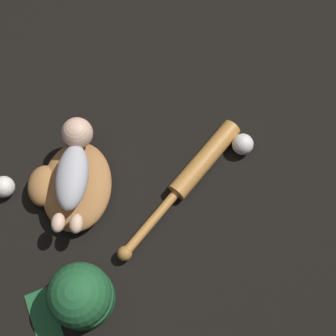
{
  "coord_description": "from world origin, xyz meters",
  "views": [
    {
      "loc": [
        -0.4,
        -0.36,
        1.38
      ],
      "look_at": [
        0.12,
        -0.3,
        0.07
      ],
      "focal_mm": 50.0,
      "sensor_mm": 36.0,
      "label": 1
    }
  ],
  "objects_px": {
    "baby_figure": "(74,165)",
    "baseball_cap": "(80,296)",
    "baseball_glove": "(71,186)",
    "baseball_bat": "(193,173)",
    "baseball_spare": "(4,187)",
    "baseball": "(243,144)"
  },
  "relations": [
    {
      "from": "baseball",
      "to": "baseball_cap",
      "type": "bearing_deg",
      "value": 140.77
    },
    {
      "from": "baseball_spare",
      "to": "baseball_cap",
      "type": "bearing_deg",
      "value": -135.2
    },
    {
      "from": "baseball_glove",
      "to": "baseball",
      "type": "distance_m",
      "value": 0.55
    },
    {
      "from": "baseball_glove",
      "to": "baseball_bat",
      "type": "relative_size",
      "value": 0.65
    },
    {
      "from": "baseball_bat",
      "to": "baseball",
      "type": "relative_size",
      "value": 7.03
    },
    {
      "from": "baby_figure",
      "to": "baseball_cap",
      "type": "height_order",
      "value": "baseball_cap"
    },
    {
      "from": "baby_figure",
      "to": "baseball_cap",
      "type": "xyz_separation_m",
      "value": [
        -0.36,
        -0.07,
        -0.05
      ]
    },
    {
      "from": "baseball_glove",
      "to": "baseball_bat",
      "type": "height_order",
      "value": "baseball_glove"
    },
    {
      "from": "baseball_cap",
      "to": "baseball_spare",
      "type": "bearing_deg",
      "value": 44.8
    },
    {
      "from": "baseball_bat",
      "to": "baseball_spare",
      "type": "distance_m",
      "value": 0.58
    },
    {
      "from": "baseball_bat",
      "to": "baseball",
      "type": "distance_m",
      "value": 0.18
    },
    {
      "from": "baseball_spare",
      "to": "baseball_bat",
      "type": "bearing_deg",
      "value": -79.21
    },
    {
      "from": "baseball_glove",
      "to": "baseball_bat",
      "type": "xyz_separation_m",
      "value": [
        0.09,
        -0.37,
        -0.01
      ]
    },
    {
      "from": "baseball_glove",
      "to": "baby_figure",
      "type": "height_order",
      "value": "baby_figure"
    },
    {
      "from": "baseball_glove",
      "to": "baseball",
      "type": "xyz_separation_m",
      "value": [
        0.2,
        -0.51,
        -0.01
      ]
    },
    {
      "from": "baseball",
      "to": "baseball_cap",
      "type": "distance_m",
      "value": 0.67
    },
    {
      "from": "baby_figure",
      "to": "baseball_spare",
      "type": "xyz_separation_m",
      "value": [
        -0.06,
        0.22,
        -0.08
      ]
    },
    {
      "from": "baseball_glove",
      "to": "baseball_spare",
      "type": "distance_m",
      "value": 0.21
    },
    {
      "from": "baseball_glove",
      "to": "baseball_cap",
      "type": "bearing_deg",
      "value": -164.4
    },
    {
      "from": "baseball_glove",
      "to": "baseball",
      "type": "relative_size",
      "value": 4.54
    },
    {
      "from": "baseball_spare",
      "to": "baseball_cap",
      "type": "relative_size",
      "value": 0.25
    },
    {
      "from": "baby_figure",
      "to": "baseball_cap",
      "type": "relative_size",
      "value": 1.31
    }
  ]
}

